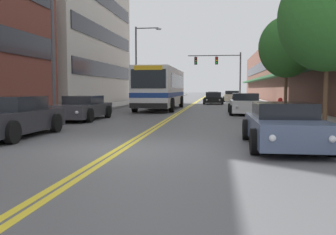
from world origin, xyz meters
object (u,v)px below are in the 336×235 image
object	(u,v)px
traffic_signal_mast	(221,67)
street_tree_right_mid	(287,47)
car_beige_moving_lead	(213,96)
car_champagne_parked_right_far	(232,97)
car_dark_grey_parked_left_near	(83,108)
car_slate_blue_parked_right_foreground	(284,126)
car_navy_parked_left_far	(158,97)
street_lamp_left_near	(58,33)
fire_hydrant	(280,106)
car_white_parked_right_mid	(245,104)
city_bus	(161,87)
car_black_moving_second	(213,98)
street_tree_right_near	(328,17)
car_charcoal_parked_left_mid	(10,118)
street_lamp_left_far	(140,58)

from	to	relation	value
traffic_signal_mast	street_tree_right_mid	world-z (taller)	traffic_signal_mast
car_beige_moving_lead	car_champagne_parked_right_far	bearing A→B (deg)	-78.06
car_dark_grey_parked_left_near	car_slate_blue_parked_right_foreground	size ratio (longest dim) A/B	1.08
car_dark_grey_parked_left_near	car_navy_parked_left_far	xyz separation A→B (m)	(-0.03, 24.76, 0.00)
car_navy_parked_left_far	street_lamp_left_near	distance (m)	26.32
car_dark_grey_parked_left_near	car_champagne_parked_right_far	distance (m)	29.73
car_dark_grey_parked_left_near	traffic_signal_mast	xyz separation A→B (m)	(7.33, 26.71, 3.64)
traffic_signal_mast	fire_hydrant	bearing A→B (deg)	-83.00
car_dark_grey_parked_left_near	car_white_parked_right_mid	world-z (taller)	car_white_parked_right_mid
city_bus	car_black_moving_second	bearing A→B (deg)	70.43
traffic_signal_mast	car_white_parked_right_mid	bearing A→B (deg)	-86.45
car_champagne_parked_right_far	street_tree_right_near	xyz separation A→B (m)	(2.16, -32.56, 3.53)
car_charcoal_parked_left_mid	car_beige_moving_lead	size ratio (longest dim) A/B	1.04
car_dark_grey_parked_left_near	car_beige_moving_lead	bearing A→B (deg)	81.14
car_champagne_parked_right_far	street_lamp_left_near	bearing A→B (deg)	-107.43
fire_hydrant	car_slate_blue_parked_right_foreground	bearing A→B (deg)	-98.60
fire_hydrant	car_black_moving_second	bearing A→B (deg)	101.36
car_dark_grey_parked_left_near	street_tree_right_mid	bearing A→B (deg)	22.93
car_charcoal_parked_left_mid	street_lamp_left_far	xyz separation A→B (m)	(-0.64, 24.20, 3.92)
city_bus	traffic_signal_mast	distance (m)	17.09
car_champagne_parked_right_far	street_lamp_left_near	xyz separation A→B (m)	(-9.33, -29.74, 3.62)
street_lamp_left_near	street_lamp_left_far	world-z (taller)	street_lamp_left_far
car_dark_grey_parked_left_near	street_lamp_left_far	world-z (taller)	street_lamp_left_far
car_champagne_parked_right_far	traffic_signal_mast	bearing A→B (deg)	-127.65
city_bus	traffic_signal_mast	size ratio (longest dim) A/B	1.76
car_white_parked_right_mid	street_lamp_left_near	distance (m)	12.18
street_tree_right_near	street_tree_right_mid	size ratio (longest dim) A/B	1.04
traffic_signal_mast	street_lamp_left_near	world-z (taller)	street_lamp_left_near
car_beige_moving_lead	fire_hydrant	xyz separation A→B (m)	(4.07, -37.41, 0.08)
fire_hydrant	car_champagne_parked_right_far	bearing A→B (deg)	93.61
car_black_moving_second	street_lamp_left_far	world-z (taller)	street_lamp_left_far
car_charcoal_parked_left_mid	car_champagne_parked_right_far	distance (m)	36.45
car_black_moving_second	car_white_parked_right_mid	bearing A→B (deg)	-82.26
car_champagne_parked_right_far	car_slate_blue_parked_right_foreground	bearing A→B (deg)	-89.93
car_black_moving_second	street_lamp_left_far	xyz separation A→B (m)	(-7.04, -4.37, 3.98)
car_dark_grey_parked_left_near	car_champagne_parked_right_far	world-z (taller)	car_champagne_parked_right_far
car_charcoal_parked_left_mid	car_slate_blue_parked_right_foreground	distance (m)	8.69
street_lamp_left_near	street_lamp_left_far	xyz separation A→B (m)	(0.10, 18.52, 0.29)
car_charcoal_parked_left_mid	car_navy_parked_left_far	distance (m)	31.74
street_lamp_left_near	fire_hydrant	bearing A→B (deg)	19.32
car_navy_parked_left_far	fire_hydrant	world-z (taller)	car_navy_parked_left_far
city_bus	car_white_parked_right_mid	xyz separation A→B (m)	(6.11, -4.83, -1.15)
car_navy_parked_left_far	car_charcoal_parked_left_mid	bearing A→B (deg)	-89.82
car_beige_moving_lead	fire_hydrant	distance (m)	37.63
car_white_parked_right_mid	street_lamp_left_near	size ratio (longest dim) A/B	0.66
car_charcoal_parked_left_mid	car_black_moving_second	distance (m)	29.28
car_slate_blue_parked_right_foreground	street_lamp_left_far	bearing A→B (deg)	110.20
car_champagne_parked_right_far	street_tree_right_near	bearing A→B (deg)	-86.20
car_beige_moving_lead	street_lamp_left_far	xyz separation A→B (m)	(-6.80, -22.74, 3.99)
car_champagne_parked_right_far	traffic_signal_mast	world-z (taller)	traffic_signal_mast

